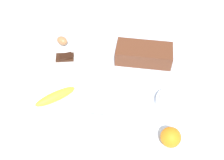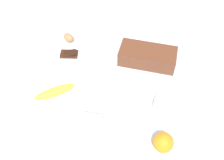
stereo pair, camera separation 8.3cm
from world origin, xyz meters
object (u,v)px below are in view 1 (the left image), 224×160
flour_bowl (92,67)px  butter_block (96,125)px  chocolate_plate (65,58)px  loaf_pan (144,54)px  orange_fruit (171,137)px  egg_near_butter (62,41)px  sugar_bowl (172,101)px  banana (55,96)px

flour_bowl → butter_block: 0.33m
flour_bowl → chocolate_plate: size_ratio=1.13×
loaf_pan → chocolate_plate: 0.40m
orange_fruit → egg_near_butter: bearing=134.4°
flour_bowl → sugar_bowl: sugar_bowl is taller
flour_bowl → egg_near_butter: size_ratio=2.31×
flour_bowl → sugar_bowl: bearing=-25.5°
banana → egg_near_butter: egg_near_butter is taller
flour_bowl → orange_fruit: bearing=-45.8°
flour_bowl → butter_block: (0.05, -0.32, 0.00)m
chocolate_plate → loaf_pan: bearing=4.3°
banana → egg_near_butter: (-0.04, 0.37, 0.00)m
banana → butter_block: butter_block is taller
sugar_bowl → egg_near_butter: 0.67m
orange_fruit → butter_block: (-0.30, 0.04, -0.01)m
flour_bowl → banana: size_ratio=0.78×
butter_block → egg_near_butter: (-0.24, 0.51, -0.01)m
egg_near_butter → sugar_bowl: bearing=-33.2°
flour_bowl → butter_block: size_ratio=1.64×
egg_near_butter → chocolate_plate: (0.04, -0.12, -0.01)m
orange_fruit → butter_block: bearing=172.5°
banana → egg_near_butter: 0.37m
flour_bowl → chocolate_plate: (-0.15, 0.07, -0.02)m
loaf_pan → sugar_bowl: bearing=-62.4°
orange_fruit → butter_block: orange_fruit is taller
loaf_pan → sugar_bowl: size_ratio=2.06×
loaf_pan → egg_near_butter: bearing=172.4°
egg_near_butter → orange_fruit: bearing=-45.6°
banana → butter_block: (0.20, -0.14, 0.01)m
flour_bowl → banana: bearing=-128.6°
loaf_pan → egg_near_butter: 0.45m
butter_block → chocolate_plate: size_ratio=0.69×
orange_fruit → chocolate_plate: 0.66m
egg_near_butter → flour_bowl: bearing=-45.3°
flour_bowl → banana: 0.23m
egg_near_butter → chocolate_plate: 0.12m
sugar_bowl → orange_fruit: 0.19m
butter_block → chocolate_plate: 0.44m
butter_block → egg_near_butter: size_ratio=1.41×
chocolate_plate → egg_near_butter: bearing=107.5°
sugar_bowl → flour_bowl: bearing=154.5°
orange_fruit → egg_near_butter: (-0.54, 0.55, -0.02)m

